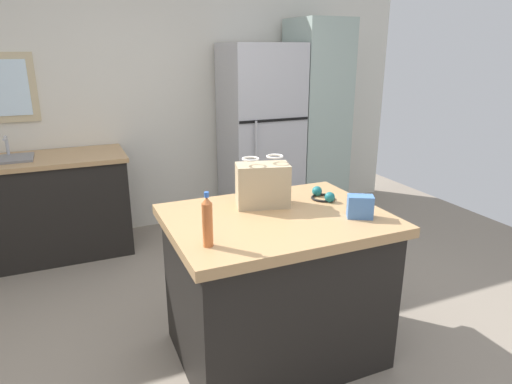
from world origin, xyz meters
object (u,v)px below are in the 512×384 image
Objects in this scene: bottle at (207,222)px; ear_defenders at (323,195)px; tall_cabinet at (315,122)px; refrigerator at (260,137)px; kitchen_island at (276,285)px; small_box at (360,207)px; shopping_bag at (263,185)px.

bottle is 0.96m from ear_defenders.
tall_cabinet is at bearing 49.68° from bottle.
bottle is 1.36× the size of ear_defenders.
refrigerator is 1.95m from ear_defenders.
kitchen_island is at bearing -125.45° from tall_cabinet.
tall_cabinet is 15.02× the size of small_box.
shopping_bag is 1.26× the size of bottle.
refrigerator is 2.30m from small_box.
refrigerator is 0.89× the size of tall_cabinet.
shopping_bag is (-1.47, -1.87, -0.01)m from tall_cabinet.
kitchen_island is 0.63m from ear_defenders.
refrigerator reaches higher than bottle.
refrigerator reaches higher than small_box.
tall_cabinet reaches higher than shopping_bag.
refrigerator reaches higher than shopping_bag.
ear_defenders is at bearing 92.68° from small_box.
refrigerator reaches higher than ear_defenders.
refrigerator reaches higher than kitchen_island.
bottle reaches higher than ear_defenders.
bottle is at bearing -130.32° from tall_cabinet.
shopping_bag is at bearing -113.56° from refrigerator.
small_box is (0.42, -0.40, -0.07)m from shopping_bag.
small_box is at bearing -27.51° from kitchen_island.
bottle reaches higher than small_box.
refrigerator is 2.04m from shopping_bag.
bottle is at bearing -153.62° from kitchen_island.
kitchen_island is 8.80× the size of small_box.
shopping_bag is at bearing 92.40° from kitchen_island.
ear_defenders is at bearing -5.35° from shopping_bag.
refrigerator is at bearing 68.53° from kitchen_island.
ear_defenders is (-0.41, -1.90, -0.00)m from refrigerator.
tall_cabinet is at bearing 60.74° from ear_defenders.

